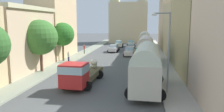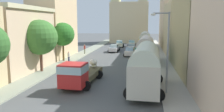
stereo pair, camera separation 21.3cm
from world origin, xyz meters
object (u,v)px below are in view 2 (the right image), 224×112
object	(u,v)px
parked_bus_0	(146,65)
car_2	(130,51)
car_1	(120,44)
parked_bus_1	(145,49)
parked_bus_2	(145,40)
pedestrian_1	(85,49)
car_3	(132,47)
car_0	(114,48)
cargo_truck_0	(79,73)
car_4	(132,43)
streetlamp_near	(166,47)
pedestrian_0	(69,56)

from	to	relation	value
parked_bus_0	car_2	xyz separation A→B (m)	(-2.67, 20.08, -1.49)
parked_bus_0	car_1	distance (m)	34.57
parked_bus_1	parked_bus_2	size ratio (longest dim) A/B	0.92
parked_bus_1	pedestrian_1	world-z (taller)	parked_bus_1
car_3	car_2	bearing A→B (deg)	-88.69
car_0	car_3	xyz separation A→B (m)	(3.50, 1.94, 0.05)
cargo_truck_0	pedestrian_1	bearing A→B (deg)	104.09
parked_bus_2	pedestrian_1	world-z (taller)	parked_bus_2
car_2	car_4	distance (m)	15.18
parked_bus_1	car_3	size ratio (longest dim) A/B	2.20
streetlamp_near	car_2	bearing A→B (deg)	101.48
cargo_truck_0	car_3	size ratio (longest dim) A/B	2.00
parked_bus_1	pedestrian_1	size ratio (longest dim) A/B	4.45
car_2	car_3	size ratio (longest dim) A/B	1.07
car_3	pedestrian_0	distance (m)	17.48
parked_bus_1	car_0	xyz separation A→B (m)	(-6.36, 12.01, -1.44)
parked_bus_2	car_0	size ratio (longest dim) A/B	2.06
parked_bus_1	car_4	bearing A→B (deg)	98.49
parked_bus_2	car_1	xyz separation A→B (m)	(-6.15, 3.82, -1.34)
parked_bus_2	car_3	distance (m)	4.26
pedestrian_0	car_2	bearing A→B (deg)	42.53
parked_bus_0	parked_bus_2	bearing A→B (deg)	90.04
car_2	pedestrian_1	world-z (taller)	pedestrian_1
parked_bus_0	pedestrian_1	distance (m)	23.69
cargo_truck_0	streetlamp_near	xyz separation A→B (m)	(7.84, -1.30, 2.79)
cargo_truck_0	streetlamp_near	bearing A→B (deg)	-9.40
pedestrian_0	streetlamp_near	distance (m)	18.58
parked_bus_2	streetlamp_near	world-z (taller)	streetlamp_near
parked_bus_2	car_1	distance (m)	7.37
parked_bus_2	car_4	distance (m)	6.16
car_1	pedestrian_1	distance (m)	14.21
parked_bus_0	car_2	world-z (taller)	parked_bus_0
car_3	pedestrian_0	xyz separation A→B (m)	(-8.60, -15.21, 0.17)
car_2	pedestrian_1	size ratio (longest dim) A/B	2.16
car_4	streetlamp_near	bearing A→B (deg)	-82.38
pedestrian_1	car_1	bearing A→B (deg)	68.62
car_3	car_4	size ratio (longest dim) A/B	0.99
cargo_truck_0	car_0	bearing A→B (deg)	90.16
car_2	car_4	world-z (taller)	car_2
car_1	streetlamp_near	distance (m)	35.85
car_0	car_4	xyz separation A→B (m)	(3.08, 9.94, 0.06)
cargo_truck_0	car_4	distance (m)	34.94
parked_bus_2	cargo_truck_0	xyz separation A→B (m)	(-6.23, -29.72, -0.83)
car_0	car_1	bearing A→B (deg)	89.01
parked_bus_0	pedestrian_1	size ratio (longest dim) A/B	4.48
cargo_truck_0	car_0	world-z (taller)	cargo_truck_0
car_0	car_1	world-z (taller)	car_1
parked_bus_0	streetlamp_near	distance (m)	2.53
pedestrian_1	cargo_truck_0	bearing A→B (deg)	-75.91
car_0	car_3	bearing A→B (deg)	29.00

